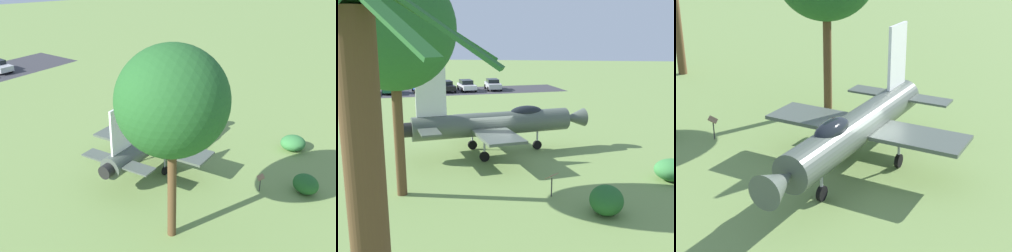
# 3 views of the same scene
# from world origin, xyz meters

# --- Properties ---
(ground_plane) EXTENTS (200.00, 200.00, 0.00)m
(ground_plane) POSITION_xyz_m (0.00, 0.00, 0.00)
(ground_plane) COLOR #75934C
(display_jet) EXTENTS (11.51, 8.85, 5.62)m
(display_jet) POSITION_xyz_m (0.28, 0.14, 2.02)
(display_jet) COLOR #4C564C
(display_jet) RESTS_ON ground_plane
(palm_tree) EXTENTS (4.10, 3.70, 8.27)m
(palm_tree) POSITION_xyz_m (1.17, -19.43, 4.21)
(palm_tree) COLOR brown
(palm_tree) RESTS_ON ground_plane
(info_plaque) EXTENTS (0.65, 0.72, 1.14)m
(info_plaque) POSITION_xyz_m (3.82, -6.70, 0.85)
(info_plaque) COLOR #333333
(info_plaque) RESTS_ON ground_plane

